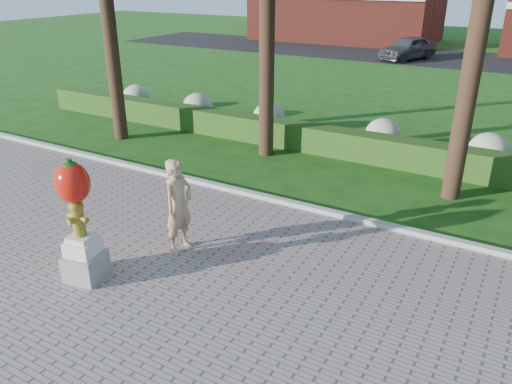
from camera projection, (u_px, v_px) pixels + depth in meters
ground at (207, 261)px, 9.64m from camera, size 100.00×100.00×0.00m
curb at (279, 201)px, 11.99m from camera, size 40.00×0.18×0.15m
lawn_hedge at (340, 143)px, 15.03m from camera, size 24.00×0.70×0.80m
hydrangea_row at (369, 132)px, 15.50m from camera, size 20.10×1.10×0.99m
street at (459, 59)px, 31.83m from camera, size 50.00×8.00×0.02m
hydrant_sculpture at (78, 218)px, 8.56m from camera, size 0.72×0.72×2.29m
woman at (179, 206)px, 9.62m from camera, size 0.48×0.71×1.89m
parked_car at (408, 48)px, 31.32m from camera, size 3.19×4.56×1.44m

